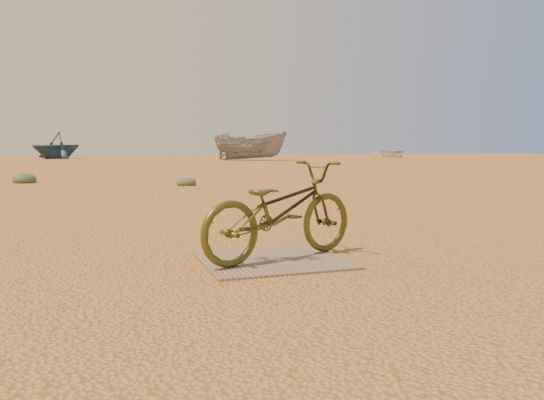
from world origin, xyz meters
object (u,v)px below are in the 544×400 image
object	(u,v)px
boat_mid_right	(250,146)
boat_far_left	(56,145)
plywood_board	(272,260)
bicycle	(281,210)
boat_far_right	(391,152)

from	to	relation	value
boat_mid_right	boat_far_left	bearing A→B (deg)	80.43
plywood_board	bicycle	world-z (taller)	bicycle
bicycle	boat_far_right	distance (m)	51.07
bicycle	boat_far_left	distance (m)	46.44
boat_far_left	bicycle	bearing A→B (deg)	-31.17
boat_mid_right	boat_far_right	world-z (taller)	boat_mid_right
boat_far_right	plywood_board	bearing A→B (deg)	-94.03
boat_far_left	boat_mid_right	xyz separation A→B (m)	(14.88, -10.70, -0.09)
bicycle	boat_far_right	xyz separation A→B (m)	(27.39, 43.10, 0.04)
plywood_board	boat_far_left	distance (m)	46.42
boat_far_left	boat_mid_right	size ratio (longest dim) A/B	0.79
boat_far_left	boat_far_right	size ratio (longest dim) A/B	0.87
plywood_board	boat_far_left	bearing A→B (deg)	95.89
bicycle	boat_far_left	xyz separation A→B (m)	(-4.84, 46.19, 0.71)
boat_mid_right	boat_far_right	xyz separation A→B (m)	(17.35, 7.62, -0.58)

